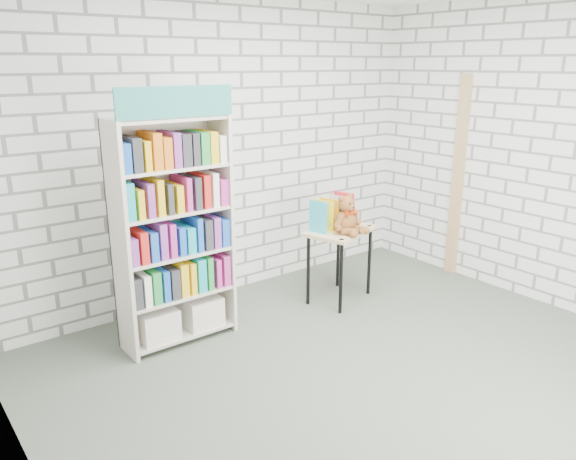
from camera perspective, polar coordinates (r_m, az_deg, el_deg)
ground at (r=4.33m, az=8.24°, el=-14.16°), size 4.50×4.50×0.00m
room_shell at (r=3.75m, az=9.38°, el=9.96°), size 4.52×4.02×2.81m
bookshelf at (r=4.51m, az=-11.56°, el=-0.08°), size 0.91×0.36×2.05m
display_table at (r=5.32m, az=5.32°, el=-0.94°), size 0.76×0.63×0.71m
table_books at (r=5.30m, az=4.40°, el=1.68°), size 0.50×0.33×0.27m
teddy_bear at (r=5.16m, az=6.07°, el=1.25°), size 0.33×0.31×0.35m
door_trim at (r=6.17m, az=16.89°, el=5.12°), size 0.05×0.12×2.10m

